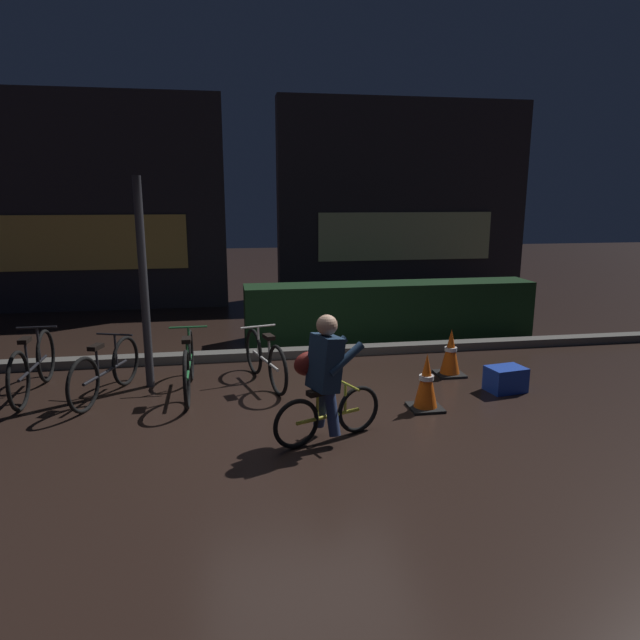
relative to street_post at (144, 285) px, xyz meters
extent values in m
plane|color=black|center=(1.84, -1.20, -1.27)|extent=(40.00, 40.00, 0.00)
cube|color=#56544F|center=(1.84, 1.00, -1.21)|extent=(12.00, 0.24, 0.12)
cube|color=black|center=(3.64, 1.90, -0.82)|extent=(4.80, 0.70, 0.92)
cube|color=#262328|center=(-1.66, 5.30, 0.90)|extent=(5.33, 0.50, 4.35)
cube|color=#E5B751|center=(-1.66, 5.03, 0.13)|extent=(3.73, 0.04, 1.10)
cube|color=#262328|center=(5.14, 6.00, 0.96)|extent=(5.92, 0.50, 4.48)
cube|color=#BFCC8C|center=(5.14, 5.73, 0.13)|extent=(4.14, 0.04, 1.10)
cylinder|color=#2D2D33|center=(0.00, 0.00, 0.00)|extent=(0.10, 0.10, 2.55)
torus|color=black|center=(-1.32, 0.41, -0.94)|extent=(0.05, 0.67, 0.67)
torus|color=black|center=(-1.31, -0.60, -0.94)|extent=(0.05, 0.67, 0.67)
cylinder|color=black|center=(-1.31, -0.09, -0.94)|extent=(0.05, 1.01, 0.04)
cylinder|color=black|center=(-1.31, -0.27, -0.75)|extent=(0.03, 0.03, 0.38)
cube|color=black|center=(-1.31, -0.27, -0.56)|extent=(0.10, 0.20, 0.05)
cylinder|color=black|center=(-1.31, 0.18, -0.73)|extent=(0.03, 0.03, 0.42)
cylinder|color=black|center=(-1.31, 0.18, -0.51)|extent=(0.46, 0.03, 0.02)
torus|color=black|center=(-0.30, 0.10, -0.96)|extent=(0.24, 0.60, 0.62)
torus|color=black|center=(-0.59, -0.77, -0.96)|extent=(0.24, 0.60, 0.62)
cylinder|color=black|center=(-0.44, -0.33, -0.96)|extent=(0.33, 0.89, 0.04)
cylinder|color=black|center=(-0.50, -0.49, -0.79)|extent=(0.03, 0.03, 0.35)
cube|color=black|center=(-0.50, -0.49, -0.62)|extent=(0.16, 0.22, 0.05)
cylinder|color=black|center=(-0.36, -0.09, -0.77)|extent=(0.03, 0.03, 0.39)
cylinder|color=black|center=(-0.36, -0.09, -0.57)|extent=(0.44, 0.17, 0.02)
torus|color=black|center=(0.49, 0.16, -0.94)|extent=(0.05, 0.66, 0.66)
torus|color=black|center=(0.51, -0.83, -0.94)|extent=(0.05, 0.66, 0.66)
cylinder|color=#236B38|center=(0.50, -0.33, -0.94)|extent=(0.05, 0.99, 0.04)
cylinder|color=#236B38|center=(0.50, -0.51, -0.76)|extent=(0.03, 0.03, 0.37)
cube|color=black|center=(0.50, -0.51, -0.57)|extent=(0.10, 0.20, 0.05)
cylinder|color=#236B38|center=(0.50, -0.06, -0.73)|extent=(0.03, 0.03, 0.42)
cylinder|color=#236B38|center=(0.50, -0.06, -0.53)|extent=(0.46, 0.03, 0.02)
torus|color=black|center=(1.30, 0.29, -0.97)|extent=(0.20, 0.60, 0.61)
torus|color=black|center=(1.54, -0.59, -0.97)|extent=(0.20, 0.60, 0.61)
cylinder|color=silver|center=(1.42, -0.15, -0.97)|extent=(0.27, 0.89, 0.04)
cylinder|color=silver|center=(1.46, -0.30, -0.80)|extent=(0.03, 0.03, 0.34)
cube|color=black|center=(1.46, -0.30, -0.63)|extent=(0.15, 0.22, 0.05)
cylinder|color=silver|center=(1.36, 0.09, -0.78)|extent=(0.03, 0.03, 0.38)
cylinder|color=silver|center=(1.36, 0.09, -0.59)|extent=(0.45, 0.14, 0.02)
cube|color=black|center=(3.12, -1.30, -1.26)|extent=(0.36, 0.36, 0.03)
cone|color=#EA560F|center=(3.12, -1.30, -0.94)|extent=(0.26, 0.26, 0.61)
cylinder|color=white|center=(3.12, -1.30, -0.91)|extent=(0.16, 0.16, 0.05)
cube|color=black|center=(3.85, -0.20, -1.26)|extent=(0.36, 0.36, 0.03)
cone|color=#EA560F|center=(3.85, -0.20, -0.95)|extent=(0.26, 0.26, 0.59)
cylinder|color=white|center=(3.85, -0.20, -0.92)|extent=(0.16, 0.16, 0.05)
cube|color=#193DB7|center=(4.28, -0.90, -1.12)|extent=(0.49, 0.39, 0.30)
torus|color=black|center=(2.23, -1.79, -1.03)|extent=(0.47, 0.22, 0.48)
torus|color=black|center=(1.58, -2.05, -1.03)|extent=(0.47, 0.22, 0.48)
cylinder|color=gold|center=(1.91, -1.92, -1.03)|extent=(0.67, 0.29, 0.04)
cylinder|color=gold|center=(1.79, -1.96, -0.90)|extent=(0.03, 0.03, 0.26)
cube|color=black|center=(1.79, -1.96, -0.77)|extent=(0.22, 0.17, 0.05)
cylinder|color=gold|center=(2.09, -1.85, -0.88)|extent=(0.03, 0.03, 0.30)
cylinder|color=gold|center=(2.09, -1.85, -0.74)|extent=(0.19, 0.44, 0.02)
cylinder|color=navy|center=(1.85, -1.83, -0.97)|extent=(0.18, 0.23, 0.42)
cylinder|color=navy|center=(1.92, -2.02, -0.97)|extent=(0.18, 0.23, 0.42)
cube|color=#192D47|center=(1.87, -1.93, -0.49)|extent=(0.36, 0.39, 0.54)
sphere|color=tan|center=(1.89, -1.93, -0.13)|extent=(0.20, 0.20, 0.20)
cylinder|color=#192D47|center=(1.95, -1.75, -0.44)|extent=(0.40, 0.22, 0.29)
cylinder|color=#192D47|center=(2.05, -2.01, -0.44)|extent=(0.40, 0.22, 0.29)
ellipsoid|color=maroon|center=(1.74, -1.77, -0.54)|extent=(0.36, 0.27, 0.24)
camera|label=1|loc=(0.99, -6.90, 1.04)|focal=31.45mm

